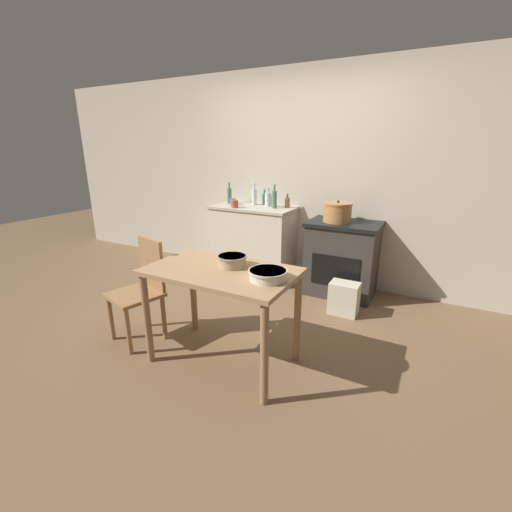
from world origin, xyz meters
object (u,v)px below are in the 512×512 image
Objects in this scene: flour_sack at (344,298)px; cup_right at (233,202)px; work_table at (221,284)px; mixing_bowl_large at (232,260)px; chair at (142,287)px; stock_pot at (337,212)px; bottle_mid_left at (287,202)px; bottle_left at (274,199)px; bottle_center at (229,195)px; mixing_bowl_small at (268,274)px; stove at (342,258)px; bottle_far_left at (265,199)px; bottle_center_left at (254,196)px; bottle_center_right at (268,199)px; cup_mid_right at (235,204)px.

flour_sack is 3.94× the size of cup_right.
mixing_bowl_large is (0.04, 0.09, 0.17)m from work_table.
flour_sack is (1.47, 1.29, -0.31)m from chair.
stock_pot reaches higher than cup_right.
flour_sack is 1.41m from bottle_mid_left.
bottle_left is 0.68m from bottle_center.
mixing_bowl_large is 1.79m from bottle_left.
chair is at bearing -102.52° from bottle_left.
bottle_mid_left reaches higher than mixing_bowl_small.
cup_right is at bearing -179.60° from stove.
flour_sack is at bearing -18.76° from bottle_center.
bottle_far_left is at bearing 16.13° from bottle_center.
bottle_center reaches higher than flour_sack.
bottle_center_left reaches higher than bottle_center.
bottle_center_right is (0.29, 1.89, 0.55)m from chair.
work_table is 2.19m from bottle_center.
chair is at bearing -88.71° from cup_mid_right.
work_table is 1.24× the size of chair.
bottle_center_right is 0.47m from cup_right.
bottle_center_right is (-0.53, 1.87, 0.36)m from work_table.
chair is at bearing -92.17° from bottle_center_left.
chair is 9.72× the size of cup_mid_right.
bottle_left is 3.10× the size of cup_mid_right.
flour_sack is 1.48m from mixing_bowl_large.
mixing_bowl_large is at bearing 23.80° from chair.
stove is 0.96m from bottle_mid_left.
mixing_bowl_small is at bearing -63.73° from bottle_center_right.
bottle_far_left is at bearing 140.73° from bottle_left.
flour_sack is at bearing 62.82° from mixing_bowl_large.
bottle_center reaches higher than cup_mid_right.
bottle_center_right is at bearing -10.74° from bottle_center_left.
stock_pot reaches higher than flour_sack.
bottle_far_left is (-0.68, 1.90, 0.18)m from mixing_bowl_large.
bottle_center_left reaches higher than cup_right.
bottle_center_left is 0.33m from cup_mid_right.
flour_sack is at bearing 57.44° from chair.
mixing_bowl_small is at bearing 16.07° from chair.
bottle_far_left is 0.14m from bottle_center_left.
cup_right is at bearing 163.10° from flour_sack.
work_table is at bearing -61.77° from cup_mid_right.
cup_right is (-1.37, 0.02, 0.01)m from stock_pot.
bottle_center_left is (-1.39, 0.64, 0.87)m from flour_sack.
stock_pot is 1.49m from bottle_center.
bottle_left reaches higher than work_table.
stock_pot is 1.15m from bottle_center_left.
bottle_mid_left is at bearing 100.27° from mixing_bowl_large.
bottle_left reaches higher than bottle_center_left.
mixing_bowl_small is at bearing -100.61° from flour_sack.
bottle_center_left reaches higher than bottle_far_left.
cup_mid_right is at bearing -155.29° from bottle_left.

